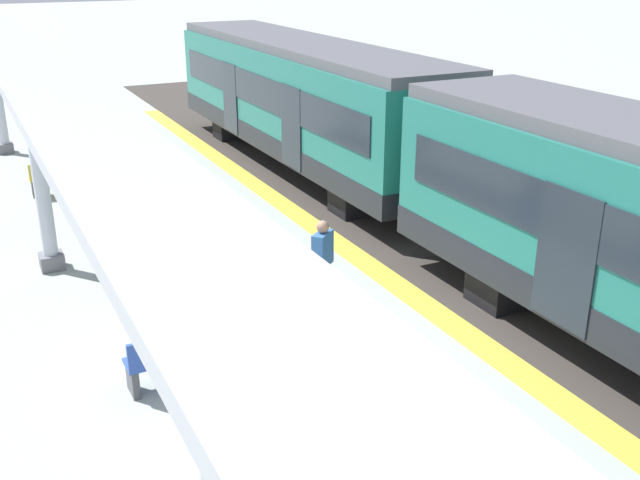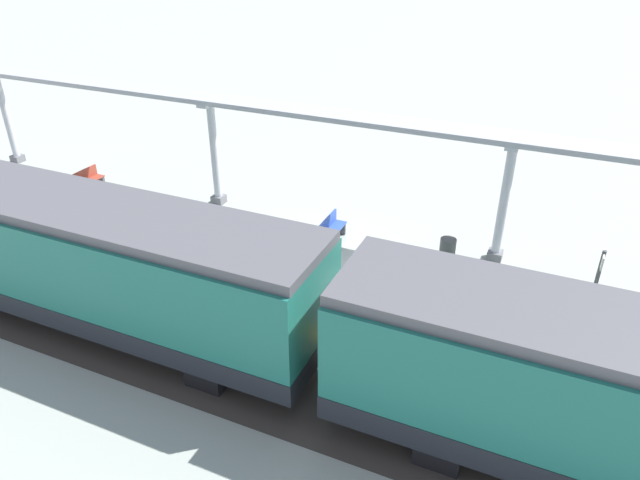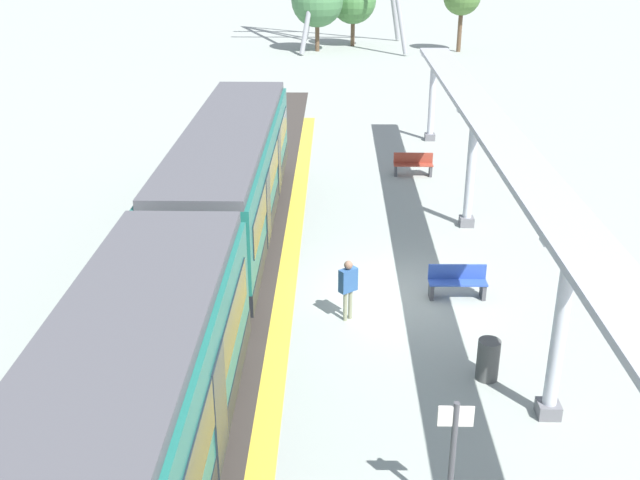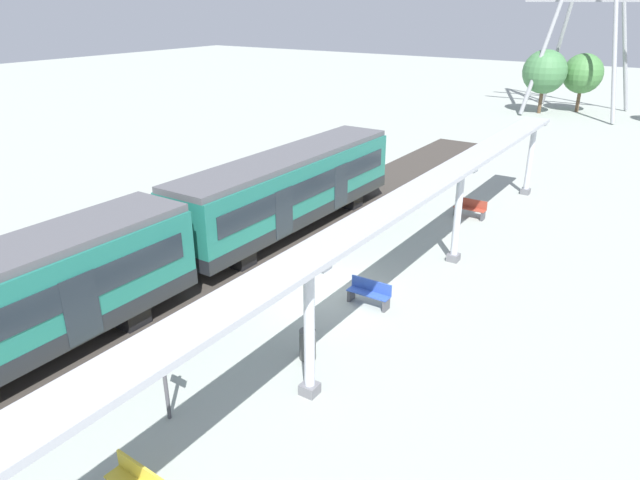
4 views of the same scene
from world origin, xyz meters
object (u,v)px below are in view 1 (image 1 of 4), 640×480
at_px(platform_info_sign, 135,155).
at_px(passenger_waiting_near_edge, 323,254).
at_px(canopy_pillar_second, 39,171).
at_px(bench_near_end, 181,356).
at_px(bench_far_end, 61,177).
at_px(train_near_carriage, 302,102).
at_px(trash_bin, 116,261).

xyz_separation_m(platform_info_sign, passenger_waiting_near_edge, (-1.56, 6.51, -0.34)).
bearing_deg(platform_info_sign, canopy_pillar_second, 49.11).
xyz_separation_m(bench_near_end, bench_far_end, (0.14, -9.90, 0.00)).
relative_size(train_near_carriage, platform_info_sign, 5.92).
bearing_deg(bench_near_end, trash_bin, -88.71).
distance_m(trash_bin, passenger_waiting_near_edge, 3.90).
relative_size(train_near_carriage, passenger_waiting_near_edge, 8.25).
height_order(bench_near_end, trash_bin, trash_bin).
xyz_separation_m(bench_far_end, passenger_waiting_near_edge, (-2.99, 8.62, 0.54)).
relative_size(train_near_carriage, bench_far_end, 8.60).
distance_m(bench_far_end, platform_info_sign, 2.70).
distance_m(trash_bin, platform_info_sign, 4.32).
bearing_deg(trash_bin, passenger_waiting_near_edge, 139.49).
height_order(train_near_carriage, bench_near_end, train_near_carriage).
bearing_deg(train_near_carriage, bench_far_end, -3.58).
bearing_deg(train_near_carriage, passenger_waiting_near_edge, 67.00).
xyz_separation_m(train_near_carriage, canopy_pillar_second, (7.39, 4.41, 0.11)).
relative_size(bench_far_end, platform_info_sign, 0.69).
xyz_separation_m(train_near_carriage, trash_bin, (6.43, 5.71, -1.37)).
distance_m(train_near_carriage, bench_far_end, 6.64).
xyz_separation_m(canopy_pillar_second, bench_far_end, (-0.92, -4.82, -1.50)).
xyz_separation_m(canopy_pillar_second, trash_bin, (-0.97, 1.30, -1.48)).
height_order(train_near_carriage, bench_far_end, train_near_carriage).
bearing_deg(passenger_waiting_near_edge, bench_near_end, 24.06).
bearing_deg(passenger_waiting_near_edge, train_near_carriage, -113.00).
height_order(canopy_pillar_second, trash_bin, canopy_pillar_second).
distance_m(train_near_carriage, passenger_waiting_near_edge, 8.97).
bearing_deg(platform_info_sign, bench_far_end, -55.90).
distance_m(canopy_pillar_second, passenger_waiting_near_edge, 5.54).
bearing_deg(trash_bin, bench_far_end, -89.53).
distance_m(canopy_pillar_second, bench_far_end, 5.13).
relative_size(trash_bin, passenger_waiting_near_edge, 0.58).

